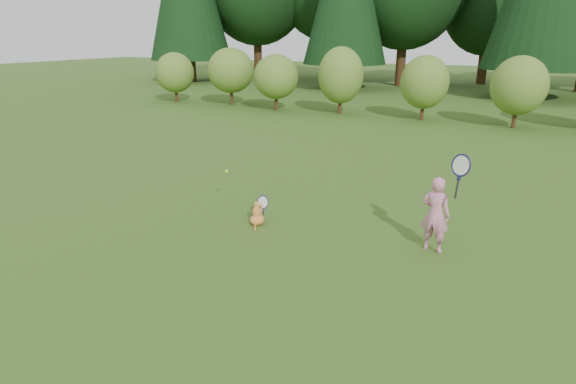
% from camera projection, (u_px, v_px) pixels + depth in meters
% --- Properties ---
extents(ground, '(100.00, 100.00, 0.00)m').
position_uv_depth(ground, '(255.00, 247.00, 7.54)').
color(ground, '#375919').
rests_on(ground, ground).
extents(shrub_row, '(28.00, 3.00, 2.80)m').
position_uv_depth(shrub_row, '(421.00, 83.00, 18.26)').
color(shrub_row, '#4B7B26').
rests_on(shrub_row, ground).
extents(child, '(0.69, 0.44, 1.77)m').
position_uv_depth(child, '(436.00, 213.00, 7.23)').
color(child, pink).
rests_on(child, ground).
extents(cat, '(0.32, 0.61, 0.57)m').
position_uv_depth(cat, '(257.00, 212.00, 8.39)').
color(cat, '#D56328').
rests_on(cat, ground).
extents(tennis_ball, '(0.07, 0.07, 0.07)m').
position_uv_depth(tennis_ball, '(226.00, 171.00, 9.13)').
color(tennis_ball, '#A1D919').
rests_on(tennis_ball, ground).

